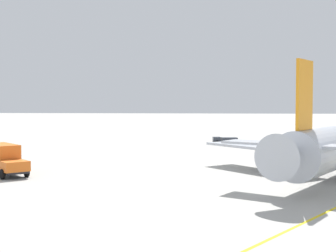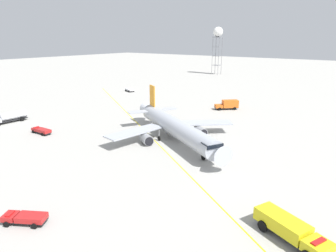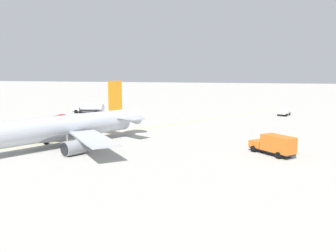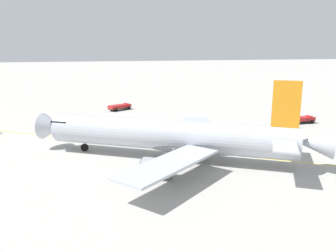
{
  "view_description": "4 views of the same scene",
  "coord_description": "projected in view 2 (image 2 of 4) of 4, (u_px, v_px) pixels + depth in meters",
  "views": [
    {
      "loc": [
        -49.46,
        14.19,
        7.34
      ],
      "look_at": [
        -7.48,
        18.59,
        5.33
      ],
      "focal_mm": 50.59,
      "sensor_mm": 36.0,
      "label": 1
    },
    {
      "loc": [
        38.15,
        -53.12,
        22.83
      ],
      "look_at": [
        -0.55,
        -0.27,
        3.39
      ],
      "focal_mm": 31.96,
      "sensor_mm": 36.0,
      "label": 2
    },
    {
      "loc": [
        52.18,
        32.3,
        12.88
      ],
      "look_at": [
        -7.48,
        18.59,
        3.13
      ],
      "focal_mm": 37.99,
      "sensor_mm": 36.0,
      "label": 3
    },
    {
      "loc": [
        11.36,
        43.16,
        14.68
      ],
      "look_at": [
        0.29,
        -3.48,
        3.58
      ],
      "focal_mm": 37.21,
      "sensor_mm": 36.0,
      "label": 4
    }
  ],
  "objects": [
    {
      "name": "ground_plane",
      "position": [
        171.0,
        140.0,
        69.19
      ],
      "size": [
        600.0,
        600.0,
        0.0
      ],
      "primitive_type": "plane",
      "color": "#ADAAA3"
    },
    {
      "name": "airliner_main",
      "position": [
        175.0,
        127.0,
        68.33
      ],
      "size": [
        35.55,
        28.8,
        10.77
      ],
      "rotation": [
        0.0,
        0.0,
        5.77
      ],
      "color": "#B2B7C1",
      "rests_on": "ground_plane"
    },
    {
      "name": "fire_tender_truck",
      "position": [
        289.0,
        229.0,
        34.66
      ],
      "size": [
        9.49,
        6.21,
        2.5
      ],
      "rotation": [
        0.0,
        0.0,
        5.87
      ],
      "color": "#232326",
      "rests_on": "ground_plane"
    },
    {
      "name": "ops_pickup_truck",
      "position": [
        41.0,
        130.0,
        73.66
      ],
      "size": [
        5.76,
        2.35,
        1.41
      ],
      "rotation": [
        0.0,
        0.0,
        3.18
      ],
      "color": "#232326",
      "rests_on": "ground_plane"
    },
    {
      "name": "fuel_tanker_truck",
      "position": [
        10.0,
        117.0,
        83.38
      ],
      "size": [
        3.28,
        9.76,
        2.87
      ],
      "rotation": [
        0.0,
        0.0,
        4.67
      ],
      "color": "#232326",
      "rests_on": "ground_plane"
    },
    {
      "name": "pushback_tug_truck",
      "position": [
        129.0,
        90.0,
        131.23
      ],
      "size": [
        5.4,
        3.92,
        1.3
      ],
      "rotation": [
        0.0,
        0.0,
        5.91
      ],
      "color": "#232326",
      "rests_on": "ground_plane"
    },
    {
      "name": "catering_truck_truck",
      "position": [
        228.0,
        104.0,
        98.31
      ],
      "size": [
        7.12,
        6.99,
        3.1
      ],
      "rotation": [
        0.0,
        0.0,
        3.91
      ],
      "color": "#232326",
      "rests_on": "ground_plane"
    },
    {
      "name": "ops_pickup_truck_extra",
      "position": [
        25.0,
        218.0,
        37.99
      ],
      "size": [
        5.68,
        4.41,
        1.41
      ],
      "rotation": [
        0.0,
        0.0,
        3.67
      ],
      "color": "#232326",
      "rests_on": "ground_plane"
    },
    {
      "name": "radar_tower",
      "position": [
        218.0,
        34.0,
        186.98
      ],
      "size": [
        6.03,
        6.03,
        29.2
      ],
      "color": "slate",
      "rests_on": "ground_plane"
    },
    {
      "name": "taxiway_centreline",
      "position": [
        163.0,
        149.0,
        63.87
      ],
      "size": [
        140.77,
        92.74,
        0.01
      ],
      "rotation": [
        0.0,
        0.0,
        5.7
      ],
      "color": "yellow",
      "rests_on": "ground_plane"
    }
  ]
}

